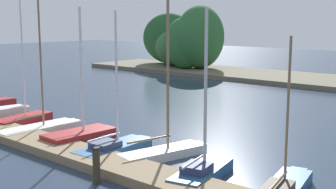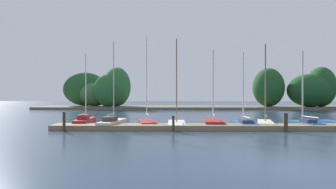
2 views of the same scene
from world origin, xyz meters
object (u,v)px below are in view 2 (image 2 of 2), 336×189
Objects in this scene: sailboat_5 at (244,123)px; sailboat_6 at (265,121)px; sailboat_2 at (147,122)px; mooring_piling_2 at (286,122)px; mooring_piling_1 at (173,124)px; sailboat_0 at (85,121)px; sailboat_3 at (177,123)px; sailboat_4 at (213,122)px; sailboat_7 at (304,123)px; sailboat_1 at (113,122)px; mooring_piling_0 at (64,122)px.

sailboat_5 is 2.19m from sailboat_6.
sailboat_2 is 10.27m from mooring_piling_2.
sailboat_6 is 6.11× the size of mooring_piling_1.
sailboat_0 is at bearing 152.93° from mooring_piling_1.
sailboat_3 is (2.37, -0.52, -0.03)m from sailboat_2.
sailboat_4 is 1.02× the size of sailboat_7.
mooring_piling_2 is at bearing 125.24° from sailboat_7.
sailboat_0 is 0.85× the size of sailboat_3.
sailboat_7 is 5.44× the size of mooring_piling_1.
sailboat_4 is (10.27, -0.71, -0.02)m from sailboat_0.
mooring_piling_1 is (-0.27, -2.75, 0.27)m from sailboat_3.
mooring_piling_2 is (-2.45, -2.68, 0.28)m from sailboat_7.
sailboat_6 reaches higher than sailboat_0.
sailboat_6 is at bearing -67.96° from sailboat_5.
sailboat_6 is at bearing 92.45° from mooring_piling_2.
sailboat_1 is at bearing 167.54° from mooring_piling_2.
sailboat_2 is at bearing 78.34° from sailboat_3.
sailboat_5 is at bearing -104.82° from sailboat_2.
sailboat_5 reaches higher than mooring_piling_0.
sailboat_5 is 6.16m from mooring_piling_1.
mooring_piling_0 is (-12.99, -2.73, 0.38)m from sailboat_5.
sailboat_1 is 1.15× the size of sailboat_5.
sailboat_3 is 1.15× the size of sailboat_4.
sailboat_3 is 1.18× the size of sailboat_5.
sailboat_3 is 6.37× the size of mooring_piling_1.
sailboat_5 is at bearing 128.99° from sailboat_6.
mooring_piling_0 is at bearing 109.87° from sailboat_3.
sailboat_3 is 7.87m from mooring_piling_2.
sailboat_4 is 5.38m from mooring_piling_2.
mooring_piling_0 is (-14.97, -3.66, 0.33)m from sailboat_6.
mooring_piling_2 is at bearing -119.75° from sailboat_2.
sailboat_1 is 5.42m from mooring_piling_1.
mooring_piling_0 is at bearing 179.64° from mooring_piling_1.
sailboat_0 is 0.88× the size of sailboat_6.
sailboat_4 is (2.87, 0.19, 0.08)m from sailboat_3.
sailboat_4 reaches higher than sailboat_5.
mooring_piling_2 is (7.63, -0.01, 0.09)m from mooring_piling_1.
sailboat_7 is at bearing -88.71° from sailboat_4.
sailboat_7 is (6.94, -0.26, 0.00)m from sailboat_4.
sailboat_6 reaches higher than mooring_piling_0.
mooring_piling_2 is (12.32, -2.72, 0.29)m from sailboat_1.
sailboat_3 is at bearing 111.26° from sailboat_6.
mooring_piling_1 is (-3.14, -2.93, 0.20)m from sailboat_4.
sailboat_2 is at bearing 161.37° from mooring_piling_2.
sailboat_2 is (2.60, 0.55, -0.04)m from sailboat_1.
sailboat_5 reaches higher than mooring_piling_1.
mooring_piling_0 is (-17.58, -2.62, 0.32)m from sailboat_7.
sailboat_3 is at bearing -98.97° from sailboat_0.
sailboat_3 reaches higher than mooring_piling_0.
sailboat_4 is at bearing -85.59° from sailboat_3.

